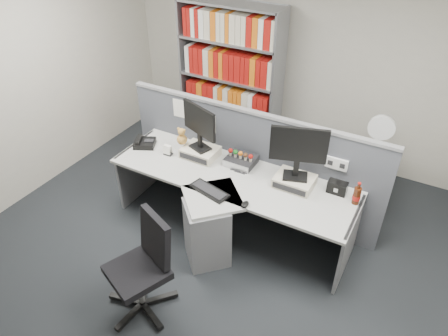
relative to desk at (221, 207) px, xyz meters
The scene contains 21 objects.
ground 0.75m from the desk, 90.00° to the right, with size 5.50×5.50×0.00m, color #24272A.
room_shell 1.46m from the desk, 90.00° to the right, with size 5.04×5.54×2.72m.
partition 0.68m from the desk, 89.59° to the left, with size 3.00×0.08×1.27m.
desk is the anchor object (origin of this frame).
monitor_riser_left 0.69m from the desk, 141.50° to the left, with size 0.38×0.31×0.10m.
monitor_riser_right 0.79m from the desk, 31.62° to the left, with size 0.38×0.31×0.10m.
monitor_left 0.91m from the desk, 141.34° to the left, with size 0.48×0.23×0.51m.
monitor_right 1.01m from the desk, 31.77° to the left, with size 0.53×0.24×0.55m.
desktop_pc 0.55m from the desk, 92.23° to the left, with size 0.30×0.27×0.08m.
figurines 0.60m from the desk, 92.32° to the left, with size 0.29×0.05×0.09m.
keyboard 0.31m from the desk, 119.88° to the right, with size 0.44×0.25×0.03m.
mouse 0.46m from the desk, 22.96° to the right, with size 0.06×0.10×0.04m, color black.
desk_phone 1.22m from the desk, 167.69° to the left, with size 0.30×0.29×0.10m.
desk_calendar 0.90m from the desk, 163.95° to the left, with size 0.10×0.07×0.12m.
plush_toy 0.91m from the desk, 152.80° to the left, with size 0.12×0.12×0.20m.
speaker 1.18m from the desk, 24.81° to the left, with size 0.19×0.10×0.12m, color black.
cola_bottle 1.34m from the desk, 18.14° to the left, with size 0.07×0.07×0.24m.
shelving_unit 2.12m from the desk, 115.96° to the left, with size 1.41×0.40×2.00m.
filing_cabinet 1.85m from the desk, 49.39° to the left, with size 0.45×0.61×0.70m.
desk_fan 1.92m from the desk, 49.38° to the left, with size 0.29×0.17×0.48m.
office_chair 1.06m from the desk, 99.72° to the right, with size 0.64×0.65×0.97m.
Camera 1 is at (1.61, -2.25, 3.25)m, focal length 33.29 mm.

